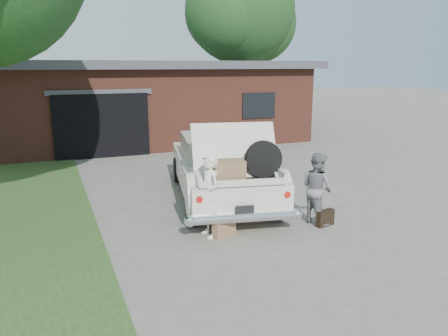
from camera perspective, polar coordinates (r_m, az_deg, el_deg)
name	(u,v)px	position (r m, az deg, el deg)	size (l,w,h in m)	color
ground	(236,229)	(8.69, 1.52, -7.93)	(90.00, 90.00, 0.00)	gray
house	(150,100)	(19.41, -9.66, 8.77)	(12.80, 7.80, 3.30)	brown
tree_right	(241,13)	(26.27, 2.28, 19.56)	(7.12, 6.19, 9.37)	#38281E
sedan	(221,168)	(10.38, -0.40, 0.05)	(3.03, 5.49, 2.01)	beige
woman_left	(209,196)	(8.09, -1.93, -3.62)	(0.58, 0.38, 1.58)	white
woman_right	(317,188)	(8.99, 12.05, -2.59)	(0.71, 0.55, 1.46)	gray
suitcase_left	(224,227)	(8.26, 0.02, -7.66)	(0.50, 0.16, 0.38)	#9A704E
suitcase_right	(325,218)	(9.02, 13.06, -6.37)	(0.42, 0.13, 0.32)	black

